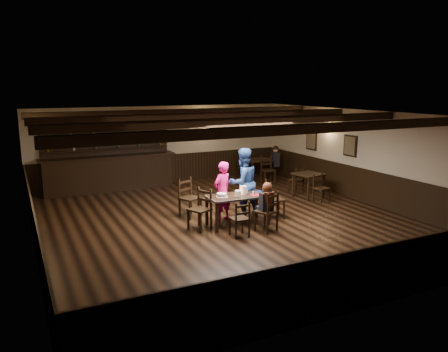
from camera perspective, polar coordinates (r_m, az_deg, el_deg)
name	(u,v)px	position (r m, az deg, el deg)	size (l,w,h in m)	color
ground	(225,221)	(11.22, 0.16, -5.84)	(10.00, 10.00, 0.00)	black
room_shell	(225,153)	(10.86, 0.12, 3.04)	(9.02, 10.02, 2.71)	#C1B5A0
dining_table	(238,199)	(10.72, 1.81, -2.99)	(1.53, 0.80, 0.75)	black
chair_near_left	(241,216)	(9.90, 2.22, -5.31)	(0.39, 0.38, 0.84)	black
chair_near_right	(269,209)	(10.28, 5.93, -4.27)	(0.58, 0.57, 0.97)	black
chair_end_left	(202,205)	(10.46, -2.90, -3.86)	(0.59, 0.60, 0.99)	black
chair_end_right	(272,196)	(11.37, 6.25, -2.64)	(0.53, 0.55, 0.99)	black
chair_far_pushed	(188,194)	(11.46, -4.75, -2.42)	(0.61, 0.60, 1.02)	black
woman_pink	(222,191)	(11.04, -0.24, -2.03)	(0.56, 0.36, 1.52)	#F31290
man_blue	(243,183)	(11.39, 2.49, -0.86)	(0.88, 0.69, 1.81)	navy
seated_person	(267,199)	(10.25, 5.63, -2.95)	(0.31, 0.46, 0.75)	black
cake	(222,195)	(10.52, -0.29, -2.53)	(0.30, 0.30, 0.09)	white
plate_stack_a	(238,193)	(10.57, 1.85, -2.29)	(0.16, 0.16, 0.15)	white
plate_stack_b	(243,190)	(10.83, 2.53, -1.81)	(0.17, 0.17, 0.20)	white
tea_light	(237,194)	(10.75, 1.71, -2.34)	(0.05, 0.05, 0.06)	#A5A8AD
salt_shaker	(253,193)	(10.78, 3.85, -2.21)	(0.03, 0.03, 0.08)	silver
pepper_shaker	(254,192)	(10.83, 3.90, -2.13)	(0.04, 0.04, 0.09)	#A5A8AD
drink_glass	(246,191)	(10.90, 2.96, -2.00)	(0.06, 0.06, 0.10)	silver
menu_red	(257,194)	(10.79, 4.35, -2.42)	(0.34, 0.24, 0.00)	maroon
menu_blue	(257,192)	(11.07, 4.31, -2.06)	(0.27, 0.19, 0.00)	#0E1F47
bar_counter	(109,168)	(14.82, -14.80, 0.99)	(4.33, 0.70, 2.20)	black
back_table_a	(308,177)	(13.61, 10.98, -0.10)	(0.91, 0.91, 0.75)	black
back_table_b	(258,162)	(16.00, 4.42, 1.86)	(0.99, 0.99, 0.75)	black
bg_patron_left	(244,160)	(15.50, 2.61, 2.12)	(0.21, 0.34, 0.68)	black
bg_patron_right	(275,156)	(16.16, 6.73, 2.60)	(0.31, 0.41, 0.76)	black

